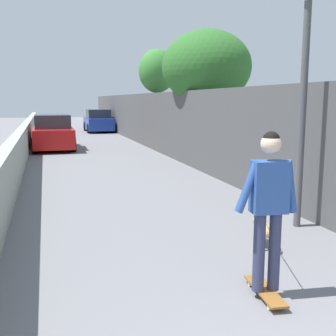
{
  "coord_description": "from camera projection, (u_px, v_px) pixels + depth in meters",
  "views": [
    {
      "loc": [
        -0.91,
        1.92,
        2.18
      ],
      "look_at": [
        5.93,
        -0.1,
        1.0
      ],
      "focal_mm": 44.18,
      "sensor_mm": 36.0,
      "label": 1
    }
  ],
  "objects": [
    {
      "name": "skateboard",
      "position": [
        265.0,
        291.0,
        4.61
      ],
      "size": [
        0.82,
        0.29,
        0.08
      ],
      "color": "brown",
      "rests_on": "ground"
    },
    {
      "name": "person_skateboarder",
      "position": [
        269.0,
        199.0,
        4.44
      ],
      "size": [
        0.26,
        0.72,
        1.77
      ],
      "color": "#333859",
      "rests_on": "skateboard"
    },
    {
      "name": "tree_right_near",
      "position": [
        157.0,
        72.0,
        20.12
      ],
      "size": [
        1.8,
        1.8,
        4.63
      ],
      "color": "brown",
      "rests_on": "ground"
    },
    {
      "name": "fence_right",
      "position": [
        193.0,
        129.0,
        13.68
      ],
      "size": [
        48.0,
        0.3,
        2.49
      ],
      "primitive_type": "cube",
      "color": "#4C4C4C",
      "rests_on": "ground"
    },
    {
      "name": "car_near",
      "position": [
        53.0,
        133.0,
        18.44
      ],
      "size": [
        3.97,
        1.8,
        1.54
      ],
      "color": "#B71414",
      "rests_on": "ground"
    },
    {
      "name": "tree_right_mid",
      "position": [
        206.0,
        67.0,
        14.53
      ],
      "size": [
        3.15,
        3.15,
        4.62
      ],
      "color": "brown",
      "rests_on": "ground"
    },
    {
      "name": "car_far",
      "position": [
        98.0,
        121.0,
        28.64
      ],
      "size": [
        3.9,
        1.8,
        1.54
      ],
      "color": "navy",
      "rests_on": "ground"
    },
    {
      "name": "lamp_post",
      "position": [
        305.0,
        60.0,
        6.76
      ],
      "size": [
        0.36,
        0.36,
        4.1
      ],
      "color": "#4C4C51",
      "rests_on": "ground"
    },
    {
      "name": "ground_plane",
      "position": [
        102.0,
        161.0,
        15.0
      ],
      "size": [
        80.0,
        80.0,
        0.0
      ],
      "primitive_type": "plane",
      "color": "slate"
    },
    {
      "name": "wall_left",
      "position": [
        17.0,
        155.0,
        12.24
      ],
      "size": [
        48.0,
        0.3,
        1.16
      ],
      "primitive_type": "cube",
      "color": "#999E93",
      "rests_on": "ground"
    },
    {
      "name": "dog",
      "position": [
        263.0,
        229.0,
        6.17
      ],
      "size": [
        1.76,
        0.92,
        1.06
      ],
      "color": "tan",
      "rests_on": "ground"
    }
  ]
}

